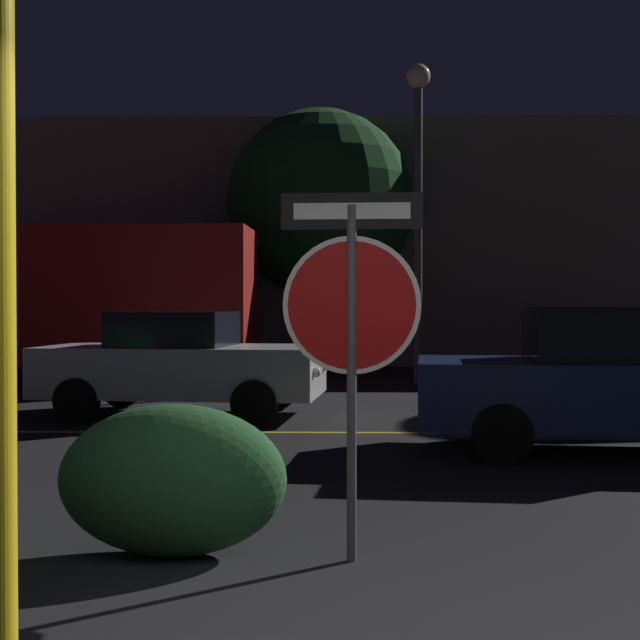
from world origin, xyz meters
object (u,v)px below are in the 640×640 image
Objects in this scene: passing_car_3 at (623,382)px; tree_1 at (320,204)px; delivery_truck at (76,301)px; street_lamp at (418,169)px; hedge_bush_2 at (173,480)px; stop_sign at (352,304)px; passing_car_2 at (181,364)px.

tree_1 is at bearing -159.12° from passing_car_3.
street_lamp is (6.86, -0.05, 2.62)m from delivery_truck.
hedge_bush_2 is 16.84m from tree_1.
tree_1 is at bearing 87.89° from hedge_bush_2.
tree_1 reaches higher than passing_car_3.
stop_sign reaches higher than hedge_bush_2.
hedge_bush_2 is 5.62m from passing_car_3.
delivery_truck is (-8.26, 8.38, 0.89)m from passing_car_3.
tree_1 is (-2.03, 4.21, -0.20)m from street_lamp.
delivery_truck is (-4.23, 12.28, 1.17)m from hedge_bush_2.
stop_sign is 1.57× the size of hedge_bush_2.
passing_car_2 is at bearing -148.27° from delivery_truck.
street_lamp is 0.99× the size of tree_1.
hedge_bush_2 is at bearing -159.28° from delivery_truck.
passing_car_2 is (-2.29, 7.09, -0.83)m from stop_sign.
passing_car_3 is (4.03, 3.91, 0.28)m from hedge_bush_2.
tree_1 is at bearing 115.73° from street_lamp.
passing_car_3 is at bearing -74.70° from tree_1.
stop_sign is 0.49× the size of passing_car_3.
tree_1 reaches higher than hedge_bush_2.
delivery_truck reaches higher than hedge_bush_2.
stop_sign is at bearing -97.02° from street_lamp.
hedge_bush_2 is at bearing -40.34° from passing_car_3.
hedge_bush_2 is 7.10m from passing_car_2.
hedge_bush_2 is at bearing 178.68° from stop_sign.
passing_car_2 is at bearing -115.12° from passing_car_3.
passing_car_3 is at bearing 44.07° from hedge_bush_2.
passing_car_2 is 0.90× the size of passing_car_3.
passing_car_2 is 6.06m from passing_car_3.
passing_car_2 is 0.64× the size of tree_1.
passing_car_2 is 6.17m from delivery_truck.
street_lamp is at bearing -64.27° from tree_1.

